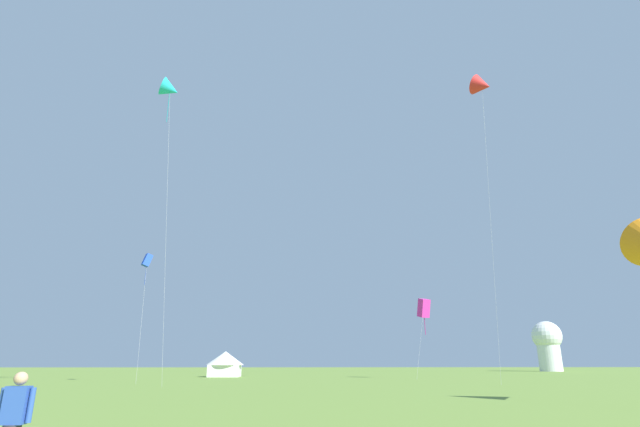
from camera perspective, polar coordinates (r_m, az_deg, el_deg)
kite_blue_box at (r=52.33m, az=-20.15°, el=-5.37°), size 1.40×2.37×12.71m
kite_magenta_box at (r=61.89m, az=12.42°, el=-11.10°), size 2.73×3.00×9.63m
kite_red_delta at (r=55.84m, az=18.98°, el=14.39°), size 3.54×3.33×31.92m
kite_cyan_delta at (r=51.94m, az=-17.65°, el=14.09°), size 3.75×2.90×29.59m
festival_tent_center at (r=69.15m, az=-11.38°, el=-17.24°), size 5.15×5.15×3.35m
observatory_dome at (r=120.63m, az=25.79°, el=-13.91°), size 6.40×6.40×10.80m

